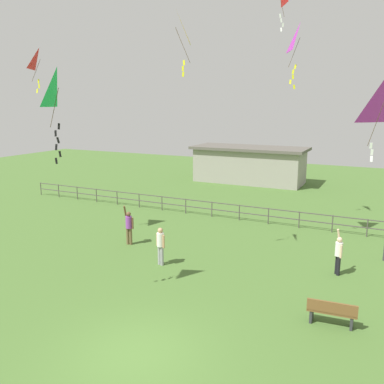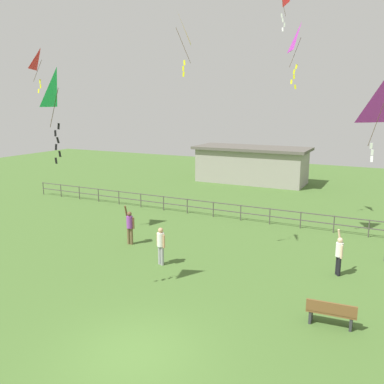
% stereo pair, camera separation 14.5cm
% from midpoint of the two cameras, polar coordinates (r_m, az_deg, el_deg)
% --- Properties ---
extents(ground_plane, '(80.00, 80.00, 0.00)m').
position_cam_midpoint_polar(ground_plane, '(12.27, -7.63, -21.58)').
color(ground_plane, '#476B2D').
extents(park_bench, '(1.53, 0.53, 0.85)m').
position_cam_midpoint_polar(park_bench, '(13.93, 19.08, -15.58)').
color(park_bench, brown).
rests_on(park_bench, ground_plane).
extents(person_0, '(0.52, 0.31, 1.95)m').
position_cam_midpoint_polar(person_0, '(20.36, -8.46, -4.58)').
color(person_0, brown).
rests_on(person_0, ground_plane).
extents(person_1, '(0.32, 0.49, 1.87)m').
position_cam_midpoint_polar(person_1, '(17.64, 20.03, -8.00)').
color(person_1, black).
rests_on(person_1, ground_plane).
extents(person_3, '(0.48, 0.31, 1.66)m').
position_cam_midpoint_polar(person_3, '(17.68, -4.13, -7.17)').
color(person_3, '#99999E').
rests_on(person_3, ground_plane).
extents(kite_0, '(0.89, 1.07, 2.03)m').
position_cam_midpoint_polar(kite_0, '(21.33, -20.02, 16.79)').
color(kite_0, red).
extents(kite_1, '(0.65, 0.77, 3.00)m').
position_cam_midpoint_polar(kite_1, '(13.73, -17.85, 13.03)').
color(kite_1, '#1EB759').
extents(kite_2, '(1.04, 1.07, 2.73)m').
position_cam_midpoint_polar(kite_2, '(14.69, 25.46, 11.16)').
color(kite_2, '#B22DB2').
extents(kite_3, '(0.86, 1.15, 2.86)m').
position_cam_midpoint_polar(kite_3, '(19.90, 15.11, 19.84)').
color(kite_3, '#B22DB2').
extents(kite_5, '(0.97, 0.98, 2.53)m').
position_cam_midpoint_polar(kite_5, '(17.23, -1.95, 21.71)').
color(kite_5, yellow).
extents(waterfront_railing, '(36.06, 0.06, 0.95)m').
position_cam_midpoint_polar(waterfront_railing, '(24.00, 10.79, -2.95)').
color(waterfront_railing, '#4C4742').
rests_on(waterfront_railing, ground_plane).
extents(pavilion_building, '(9.89, 4.22, 3.14)m').
position_cam_midpoint_polar(pavilion_building, '(36.53, 8.39, 3.83)').
color(pavilion_building, gray).
rests_on(pavilion_building, ground_plane).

